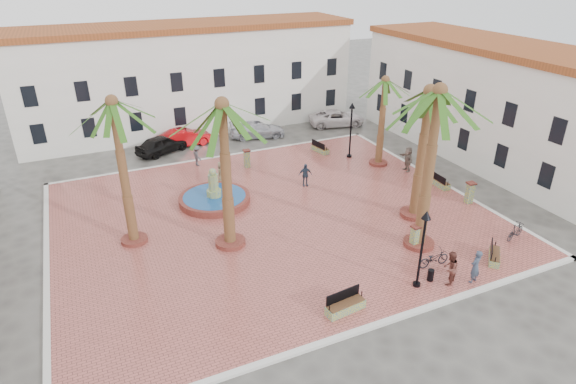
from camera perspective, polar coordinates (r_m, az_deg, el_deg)
name	(u,v)px	position (r m, az deg, el deg)	size (l,w,h in m)	color
ground	(274,218)	(30.28, -1.73, -3.06)	(120.00, 120.00, 0.00)	#56544F
plaza	(274,217)	(30.24, -1.73, -2.94)	(26.00, 22.00, 0.15)	#B3584F
kerb_n	(221,157)	(39.66, -7.94, 4.14)	(26.30, 0.30, 0.16)	silver
kerb_s	(370,327)	(22.32, 9.75, -15.48)	(26.30, 0.30, 0.16)	silver
kerb_e	(438,181)	(36.69, 17.33, 1.28)	(0.30, 22.30, 0.16)	silver
kerb_w	(47,266)	(28.65, -26.69, -7.86)	(0.30, 22.30, 0.16)	silver
building_north	(189,77)	(46.64, -11.67, 13.23)	(30.40, 7.40, 9.50)	white
building_east	(500,103)	(41.34, 23.82, 9.58)	(7.40, 26.40, 9.00)	white
fountain	(214,198)	(32.07, -8.71, -0.65)	(4.67, 4.67, 2.41)	brown
palm_nw	(114,118)	(26.04, -19.90, 8.29)	(4.82, 4.82, 8.50)	brown
palm_sw	(223,122)	(24.51, -7.72, 8.23)	(5.52, 5.52, 8.48)	brown
palm_s	(437,109)	(25.10, 17.29, 9.34)	(5.54, 5.54, 9.19)	brown
palm_e	(428,107)	(28.65, 16.26, 9.62)	(5.74, 5.74, 8.30)	brown
palm_ne	(385,90)	(36.56, 11.38, 11.75)	(4.61, 4.61, 6.92)	brown
bench_s	(345,306)	(22.68, 6.80, -13.25)	(2.00, 0.81, 1.02)	#80945D
bench_se	(494,256)	(28.12, 23.24, -6.96)	(1.60, 1.58, 0.91)	#80945D
bench_e	(439,182)	(35.61, 17.50, 1.08)	(0.62, 1.79, 0.93)	#80945D
bench_ne	(320,149)	(40.13, 3.81, 5.12)	(0.85, 1.85, 0.94)	#80945D
lamppost_s	(424,236)	(23.46, 15.77, -5.07)	(0.46, 0.46, 4.20)	black
lamppost_e	(351,121)	(38.38, 7.51, 8.37)	(0.49, 0.49, 4.50)	black
bollard_se	(415,236)	(27.63, 14.80, -5.08)	(0.51, 0.51, 1.34)	#80945D
bollard_n	(247,158)	(37.04, -4.90, 4.01)	(0.52, 0.52, 1.40)	#80945D
bollard_e	(470,192)	(33.60, 20.74, -0.03)	(0.57, 0.57, 1.47)	#80945D
litter_bin	(431,275)	(25.39, 16.54, -9.42)	(0.32, 0.32, 0.62)	black
cyclist_a	(475,267)	(25.64, 21.33, -8.24)	(0.66, 0.43, 1.81)	#364054
bicycle_a	(434,258)	(26.42, 16.90, -7.53)	(0.62, 1.79, 0.94)	black
cyclist_b	(450,268)	(25.13, 18.66, -8.54)	(0.87, 0.68, 1.79)	#5A2C24
bicycle_b	(516,231)	(30.50, 25.36, -4.21)	(0.47, 1.65, 0.99)	black
pedestrian_fountain_a	(221,173)	(34.19, -7.90, 2.20)	(0.87, 0.56, 1.77)	#8B7854
pedestrian_fountain_b	(305,175)	(33.82, 2.05, 2.05)	(0.96, 0.40, 1.65)	#2D3F54
pedestrian_north	(197,156)	(37.86, -10.73, 4.27)	(1.04, 0.60, 1.61)	#444449
pedestrian_east	(408,159)	(37.28, 14.01, 3.83)	(1.77, 0.56, 1.91)	#74655A
car_black	(162,144)	(41.40, -14.69, 5.50)	(1.82, 4.52, 1.54)	black
car_red	(185,138)	(42.56, -12.09, 6.33)	(1.61, 4.62, 1.52)	#AD070C
car_silver	(257,130)	(43.88, -3.66, 7.40)	(2.01, 4.93, 1.43)	silver
car_white	(337,118)	(47.20, 5.83, 8.72)	(2.47, 5.36, 1.49)	white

